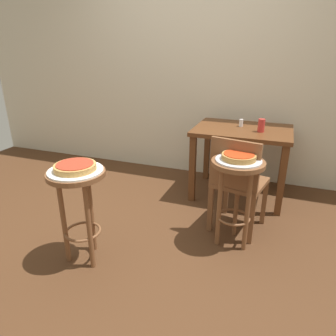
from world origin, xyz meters
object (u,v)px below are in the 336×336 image
serving_plate_foreground (76,171)px  condiment_shaker (241,123)px  serving_plate_middle (239,160)px  dining_table (242,140)px  stool_middle (236,183)px  stool_foreground (79,196)px  cup_near_edge (261,125)px  pizza_foreground (75,167)px  pizza_middle (239,157)px  wooden_chair (238,181)px

serving_plate_foreground → condiment_shaker: bearing=60.9°
serving_plate_middle → dining_table: bearing=95.8°
dining_table → condiment_shaker: (-0.03, 0.07, 0.16)m
stool_middle → dining_table: size_ratio=0.75×
stool_foreground → serving_plate_foreground: 0.19m
cup_near_edge → pizza_foreground: bearing=-127.2°
dining_table → condiment_shaker: 0.17m
stool_middle → cup_near_edge: size_ratio=5.70×
stool_foreground → condiment_shaker: (0.88, 1.58, 0.24)m
serving_plate_foreground → dining_table: dining_table is taller
serving_plate_middle → pizza_foreground: bearing=-149.3°
serving_plate_foreground → stool_middle: size_ratio=0.52×
pizza_foreground → serving_plate_middle: size_ratio=0.82×
pizza_middle → condiment_shaker: 0.99m
pizza_foreground → stool_foreground: bearing=-90.0°
stool_middle → cup_near_edge: cup_near_edge is taller
stool_foreground → serving_plate_foreground: (0.00, 0.00, 0.19)m
serving_plate_foreground → dining_table: size_ratio=0.39×
serving_plate_foreground → pizza_middle: (1.01, 0.60, 0.03)m
pizza_foreground → stool_middle: size_ratio=0.39×
dining_table → condiment_shaker: condiment_shaker is taller
serving_plate_middle → condiment_shaker: bearing=97.3°
pizza_foreground → stool_middle: pizza_foreground is taller
stool_foreground → wooden_chair: (0.99, 0.79, -0.07)m
pizza_foreground → dining_table: 1.77m
serving_plate_middle → cup_near_edge: size_ratio=2.73×
stool_foreground → stool_middle: 1.17m
wooden_chair → pizza_foreground: bearing=-141.4°
stool_foreground → pizza_middle: bearing=30.7°
serving_plate_middle → cup_near_edge: bearing=84.2°
pizza_foreground → wooden_chair: bearing=38.6°
serving_plate_foreground → condiment_shaker: (0.88, 1.58, 0.05)m
serving_plate_foreground → pizza_foreground: size_ratio=1.33×
condiment_shaker → stool_foreground: bearing=-119.1°
serving_plate_foreground → pizza_foreground: (0.00, 0.00, 0.03)m
stool_foreground → cup_near_edge: size_ratio=5.70×
cup_near_edge → wooden_chair: cup_near_edge is taller
serving_plate_foreground → cup_near_edge: cup_near_edge is taller
serving_plate_foreground → condiment_shaker: condiment_shaker is taller
serving_plate_foreground → pizza_foreground: pizza_foreground is taller
stool_foreground → pizza_foreground: bearing=90.0°
serving_plate_middle → pizza_middle: pizza_middle is taller
stool_middle → dining_table: dining_table is taller
serving_plate_foreground → serving_plate_middle: same height
stool_foreground → dining_table: size_ratio=0.75×
stool_foreground → stool_middle: (1.01, 0.60, 0.00)m
pizza_middle → wooden_chair: size_ratio=0.30×
serving_plate_middle → cup_near_edge: 0.85m
stool_middle → condiment_shaker: size_ratio=9.60×
serving_plate_middle → pizza_middle: size_ratio=1.35×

